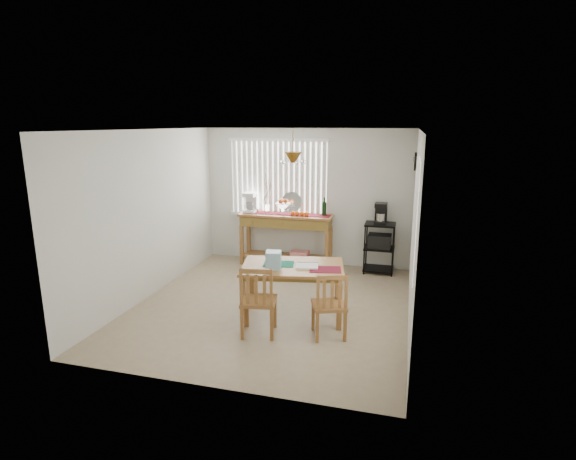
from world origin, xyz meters
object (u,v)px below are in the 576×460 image
(chair_right, at_px, (330,305))
(chair_left, at_px, (258,301))
(wire_cart, at_px, (379,243))
(dining_table, at_px, (293,271))
(cart_items, at_px, (381,214))
(sideboard, at_px, (286,227))

(chair_right, bearing_deg, chair_left, -169.08)
(wire_cart, relative_size, dining_table, 0.59)
(cart_items, bearing_deg, wire_cart, -90.00)
(dining_table, xyz_separation_m, chair_left, (-0.28, -0.69, -0.20))
(dining_table, bearing_deg, wire_cart, 65.47)
(chair_left, bearing_deg, wire_cart, 66.05)
(sideboard, bearing_deg, dining_table, -72.59)
(sideboard, xyz_separation_m, dining_table, (0.71, -2.28, -0.08))
(wire_cart, distance_m, chair_right, 2.84)
(sideboard, xyz_separation_m, chair_right, (1.33, -2.79, -0.32))
(sideboard, distance_m, chair_right, 3.11)
(sideboard, relative_size, dining_table, 1.15)
(dining_table, height_order, chair_left, chair_left)
(sideboard, height_order, chair_right, sideboard)
(wire_cart, distance_m, chair_left, 3.26)
(chair_left, bearing_deg, cart_items, 66.12)
(chair_right, bearing_deg, wire_cart, 81.35)
(sideboard, relative_size, wire_cart, 1.93)
(cart_items, relative_size, dining_table, 0.24)
(wire_cart, xyz_separation_m, chair_right, (-0.43, -2.80, -0.12))
(chair_left, bearing_deg, chair_right, 10.92)
(sideboard, bearing_deg, chair_left, -81.63)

